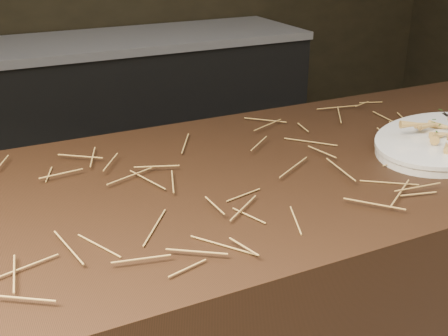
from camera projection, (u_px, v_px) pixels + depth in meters
name	position (u px, v px, depth m)	size (l,w,h in m)	color
back_counter	(135.00, 115.00, 3.02)	(1.82, 0.62, 0.84)	black
straw_bedding	(262.00, 165.00, 1.16)	(1.40, 0.60, 0.02)	olive
serving_platter	(445.00, 142.00, 1.27)	(0.41, 0.27, 0.02)	white
roasted_veg_heap	(447.00, 129.00, 1.26)	(0.20, 0.14, 0.05)	#B1773B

